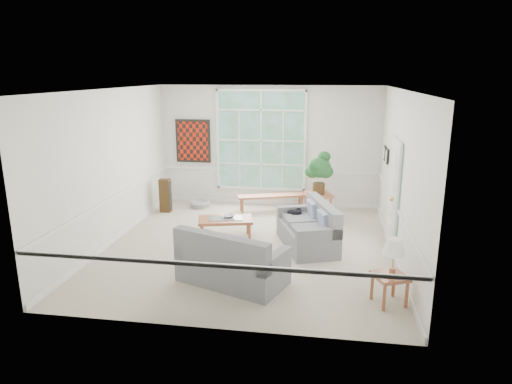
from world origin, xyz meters
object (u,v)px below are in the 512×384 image
side_table (389,289)px  loveseat_front (232,256)px  loveseat_right (307,225)px  end_table (318,205)px  coffee_table (225,228)px

side_table → loveseat_front: bearing=171.8°
loveseat_right → end_table: (0.18, 1.92, -0.15)m
end_table → loveseat_right: bearing=-95.2°
loveseat_right → side_table: loveseat_right is taller
side_table → coffee_table: bearing=141.6°
coffee_table → side_table: size_ratio=2.40×
loveseat_front → end_table: 3.91m
loveseat_right → end_table: loveseat_right is taller
loveseat_right → side_table: size_ratio=3.56×
coffee_table → side_table: bearing=-52.4°
end_table → loveseat_front: bearing=-109.2°
loveseat_right → loveseat_front: loveseat_front is taller
coffee_table → side_table: 3.79m
loveseat_right → end_table: 1.94m
loveseat_right → loveseat_front: size_ratio=0.97×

